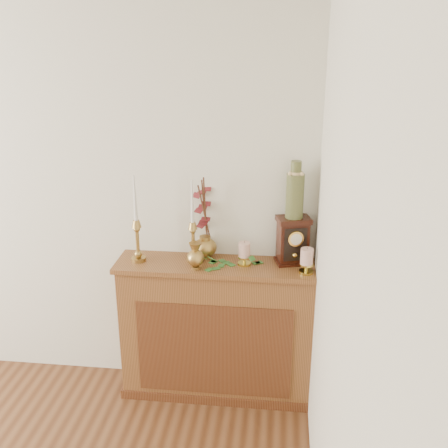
# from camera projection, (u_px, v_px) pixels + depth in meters

# --- Properties ---
(console_shelf) EXTENTS (1.24, 0.34, 0.93)m
(console_shelf) POSITION_uv_depth(u_px,v_px,m) (217.00, 333.00, 3.37)
(console_shelf) COLOR brown
(console_shelf) RESTS_ON ground
(candlestick_left) EXTENTS (0.09, 0.09, 0.54)m
(candlestick_left) POSITION_uv_depth(u_px,v_px,m) (137.00, 234.00, 3.18)
(candlestick_left) COLOR #A87D43
(candlestick_left) RESTS_ON console_shelf
(candlestick_center) EXTENTS (0.09, 0.09, 0.52)m
(candlestick_center) POSITION_uv_depth(u_px,v_px,m) (193.00, 235.00, 3.18)
(candlestick_center) COLOR #A87D43
(candlestick_center) RESTS_ON console_shelf
(bud_vase) EXTENTS (0.10, 0.10, 0.17)m
(bud_vase) POSITION_uv_depth(u_px,v_px,m) (195.00, 256.00, 3.10)
(bud_vase) COLOR #A87D43
(bud_vase) RESTS_ON console_shelf
(ginger_jar) EXTENTS (0.22, 0.23, 0.53)m
(ginger_jar) POSITION_uv_depth(u_px,v_px,m) (204.00, 219.00, 3.24)
(ginger_jar) COLOR #A87D43
(ginger_jar) RESTS_ON console_shelf
(pillar_candle_left) EXTENTS (0.08, 0.08, 0.15)m
(pillar_candle_left) POSITION_uv_depth(u_px,v_px,m) (244.00, 253.00, 3.16)
(pillar_candle_left) COLOR gold
(pillar_candle_left) RESTS_ON console_shelf
(pillar_candle_right) EXTENTS (0.08, 0.08, 0.16)m
(pillar_candle_right) POSITION_uv_depth(u_px,v_px,m) (307.00, 260.00, 3.05)
(pillar_candle_right) COLOR gold
(pillar_candle_right) RESTS_ON console_shelf
(ivy_garland) EXTENTS (0.35, 0.17, 0.07)m
(ivy_garland) POSITION_uv_depth(u_px,v_px,m) (225.00, 264.00, 3.17)
(ivy_garland) COLOR #32702A
(ivy_garland) RESTS_ON console_shelf
(mantel_clock) EXTENTS (0.23, 0.18, 0.29)m
(mantel_clock) POSITION_uv_depth(u_px,v_px,m) (293.00, 241.00, 3.16)
(mantel_clock) COLOR #33110A
(mantel_clock) RESTS_ON console_shelf
(ceramic_vase) EXTENTS (0.11, 0.11, 0.34)m
(ceramic_vase) POSITION_uv_depth(u_px,v_px,m) (295.00, 193.00, 3.06)
(ceramic_vase) COLOR #193226
(ceramic_vase) RESTS_ON mantel_clock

